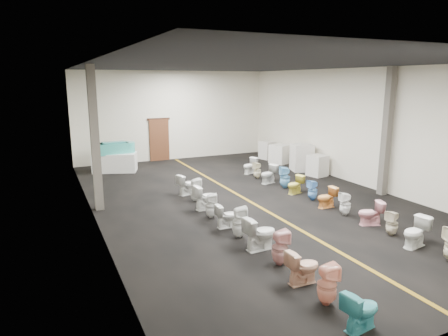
{
  "coord_description": "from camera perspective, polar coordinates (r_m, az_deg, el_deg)",
  "views": [
    {
      "loc": [
        -6.24,
        -11.72,
        4.03
      ],
      "look_at": [
        -0.37,
        1.0,
        0.94
      ],
      "focal_mm": 32.0,
      "sensor_mm": 36.0,
      "label": 1
    }
  ],
  "objects": [
    {
      "name": "display_table",
      "position": [
        18.59,
        -15.32,
        0.78
      ],
      "size": [
        2.08,
        1.51,
        0.83
      ],
      "primitive_type": "cube",
      "rotation": [
        0.0,
        0.0,
        -0.34
      ],
      "color": "silver",
      "rests_on": "floor"
    },
    {
      "name": "toilet_right_10",
      "position": [
        16.71,
        4.77,
        -0.33
      ],
      "size": [
        0.34,
        0.34,
        0.7
      ],
      "primitive_type": "imported",
      "rotation": [
        0.0,
        0.0,
        -1.5
      ],
      "color": "beige",
      "rests_on": "floor"
    },
    {
      "name": "toilet_right_3",
      "position": [
        12.08,
        20.2,
        -6.08
      ],
      "size": [
        0.78,
        0.6,
        0.7
      ],
      "primitive_type": "imported",
      "rotation": [
        0.0,
        0.0,
        -1.92
      ],
      "color": "#F1A6AF",
      "rests_on": "floor"
    },
    {
      "name": "aisle_stripe",
      "position": [
        13.87,
        3.13,
        -4.46
      ],
      "size": [
        0.12,
        15.6,
        0.01
      ],
      "primitive_type": "cube",
      "color": "#805D12",
      "rests_on": "floor"
    },
    {
      "name": "toilet_right_8",
      "position": [
        15.31,
        8.7,
        -1.33
      ],
      "size": [
        0.48,
        0.48,
        0.85
      ],
      "primitive_type": "imported",
      "rotation": [
        0.0,
        0.0,
        -1.87
      ],
      "color": "#74BAE6",
      "rests_on": "floor"
    },
    {
      "name": "ceiling",
      "position": [
        13.28,
        3.37,
        14.45
      ],
      "size": [
        16.0,
        16.0,
        0.0
      ],
      "primitive_type": "plane",
      "rotation": [
        3.14,
        0.0,
        0.0
      ],
      "color": "black",
      "rests_on": "ground"
    },
    {
      "name": "back_door",
      "position": [
        20.61,
        -9.23,
        3.96
      ],
      "size": [
        1.0,
        0.1,
        2.1
      ],
      "primitive_type": "cube",
      "color": "#562D19",
      "rests_on": "floor"
    },
    {
      "name": "toilet_right_6",
      "position": [
        13.99,
        12.56,
        -3.1
      ],
      "size": [
        0.34,
        0.33,
        0.71
      ],
      "primitive_type": "imported",
      "rotation": [
        0.0,
        0.0,
        -1.53
      ],
      "color": "#6DAEEB",
      "rests_on": "floor"
    },
    {
      "name": "toilet_left_0",
      "position": [
        7.29,
        18.98,
        -18.61
      ],
      "size": [
        0.74,
        0.49,
        0.7
      ],
      "primitive_type": "imported",
      "rotation": [
        0.0,
        0.0,
        1.72
      ],
      "color": "teal",
      "rests_on": "floor"
    },
    {
      "name": "toilet_left_10",
      "position": [
        14.38,
        -5.3,
        -2.34
      ],
      "size": [
        0.82,
        0.61,
        0.75
      ],
      "primitive_type": "imported",
      "rotation": [
        0.0,
        0.0,
        1.87
      ],
      "color": "white",
      "rests_on": "floor"
    },
    {
      "name": "wall_back",
      "position": [
        20.76,
        -7.24,
        7.42
      ],
      "size": [
        10.0,
        0.0,
        10.0
      ],
      "primitive_type": "plane",
      "rotation": [
        1.57,
        0.0,
        0.0
      ],
      "color": "beige",
      "rests_on": "ground"
    },
    {
      "name": "toilet_left_9",
      "position": [
        13.58,
        -4.1,
        -3.12
      ],
      "size": [
        0.38,
        0.37,
        0.79
      ],
      "primitive_type": "imported",
      "rotation": [
        0.0,
        0.0,
        1.52
      ],
      "color": "white",
      "rests_on": "floor"
    },
    {
      "name": "toilet_left_3",
      "position": [
        9.08,
        7.99,
        -11.2
      ],
      "size": [
        0.41,
        0.41,
        0.81
      ],
      "primitive_type": "imported",
      "rotation": [
        0.0,
        0.0,
        1.45
      ],
      "color": "#D29796",
      "rests_on": "floor"
    },
    {
      "name": "appliance_crate_b",
      "position": [
        18.42,
        11.05,
        1.48
      ],
      "size": [
        1.09,
        1.09,
        1.21
      ],
      "primitive_type": "cube",
      "rotation": [
        0.0,
        0.0,
        -0.28
      ],
      "color": "silver",
      "rests_on": "floor"
    },
    {
      "name": "toilet_left_6",
      "position": [
        11.19,
        0.45,
        -6.83
      ],
      "size": [
        0.67,
        0.4,
        0.67
      ],
      "primitive_type": "imported",
      "rotation": [
        0.0,
        0.0,
        1.54
      ],
      "color": "silver",
      "rests_on": "floor"
    },
    {
      "name": "toilet_left_5",
      "position": [
        10.47,
        2.19,
        -7.74
      ],
      "size": [
        0.48,
        0.48,
        0.84
      ],
      "primitive_type": "imported",
      "rotation": [
        0.0,
        0.0,
        1.27
      ],
      "color": "silver",
      "rests_on": "floor"
    },
    {
      "name": "appliance_crate_c",
      "position": [
        19.91,
        7.99,
        1.99
      ],
      "size": [
        1.06,
        1.06,
        0.92
      ],
      "primitive_type": "cube",
      "rotation": [
        0.0,
        0.0,
        0.38
      ],
      "color": "white",
      "rests_on": "floor"
    },
    {
      "name": "toilet_left_4",
      "position": [
        9.8,
        5.16,
        -9.25
      ],
      "size": [
        0.84,
        0.52,
        0.83
      ],
      "primitive_type": "imported",
      "rotation": [
        0.0,
        0.0,
        1.64
      ],
      "color": "silver",
      "rests_on": "floor"
    },
    {
      "name": "toilet_right_2",
      "position": [
        11.5,
        22.88,
        -7.28
      ],
      "size": [
        0.37,
        0.36,
        0.68
      ],
      "primitive_type": "imported",
      "rotation": [
        0.0,
        0.0,
        -1.38
      ],
      "color": "beige",
      "rests_on": "floor"
    },
    {
      "name": "toilet_right_7",
      "position": [
        14.66,
        10.13,
        -2.36
      ],
      "size": [
        0.72,
        0.51,
        0.66
      ],
      "primitive_type": "imported",
      "rotation": [
        0.0,
        0.0,
        -1.35
      ],
      "color": "#E7D750",
      "rests_on": "floor"
    },
    {
      "name": "bathtub",
      "position": [
        18.47,
        -15.44,
        2.76
      ],
      "size": [
        1.86,
        0.7,
        0.55
      ],
      "rotation": [
        0.0,
        0.0,
        0.03
      ],
      "color": "teal",
      "rests_on": "display_table"
    },
    {
      "name": "toilet_left_1",
      "position": [
        7.78,
        14.51,
        -15.82
      ],
      "size": [
        0.42,
        0.41,
        0.79
      ],
      "primitive_type": "imported",
      "rotation": [
        0.0,
        0.0,
        1.4
      ],
      "color": "#FAA98F",
      "rests_on": "floor"
    },
    {
      "name": "toilet_right_11",
      "position": [
        17.57,
        3.71,
        0.32
      ],
      "size": [
        0.78,
        0.61,
        0.7
      ],
      "primitive_type": "imported",
      "rotation": [
        0.0,
        0.0,
        -1.21
      ],
      "color": "white",
      "rests_on": "floor"
    },
    {
      "name": "appliance_crate_a",
      "position": [
        17.55,
        13.19,
        0.33
      ],
      "size": [
        0.83,
        0.83,
        0.9
      ],
      "primitive_type": "cube",
      "rotation": [
        0.0,
        0.0,
        0.21
      ],
      "color": "silver",
      "rests_on": "floor"
    },
    {
      "name": "column_left",
      "position": [
        12.93,
        -17.96,
        3.92
      ],
      "size": [
        0.25,
        0.25,
        4.5
      ],
      "primitive_type": "cube",
      "color": "#59544C",
      "rests_on": "floor"
    },
    {
      "name": "toilet_left_2",
      "position": [
        8.42,
        11.2,
        -13.66
      ],
      "size": [
        0.7,
        0.4,
        0.71
      ],
      "primitive_type": "imported",
      "rotation": [
        0.0,
        0.0,
        1.58
      ],
      "color": "#E0AA8E",
      "rests_on": "floor"
    },
    {
      "name": "floor",
      "position": [
        13.87,
        3.13,
        -4.47
      ],
      "size": [
        16.0,
        16.0,
        0.0
      ],
      "primitive_type": "plane",
      "color": "black",
      "rests_on": "ground"
    },
    {
      "name": "toilet_right_9",
      "position": [
        15.97,
        6.39,
        -0.88
      ],
      "size": [
        0.81,
        0.6,
        0.74
      ],
      "primitive_type": "imported",
      "rotation": [
        0.0,
        0.0,
        -1.3
      ],
      "color": "silver",
      "rests_on": "floor"
    },
    {
      "name": "toilet_left_8",
      "position": [
        12.7,
        -2.59,
        -4.18
      ],
      "size": [
        0.81,
        0.51,
        0.8
      ],
      "primitive_type": "imported",
      "rotation": [
        0.0,
        0.0,
        1.65
      ],
      "color": "white",
      "rests_on": "floor"
    },
    {
      "name": "appliance_crate_d",
      "position": [
        20.95,
        6.16,
        2.55
      ],
      "size": [
        0.8,
        0.8,
        0.92
      ],
      "primitive_type": "cube",
      "rotation": [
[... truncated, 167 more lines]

